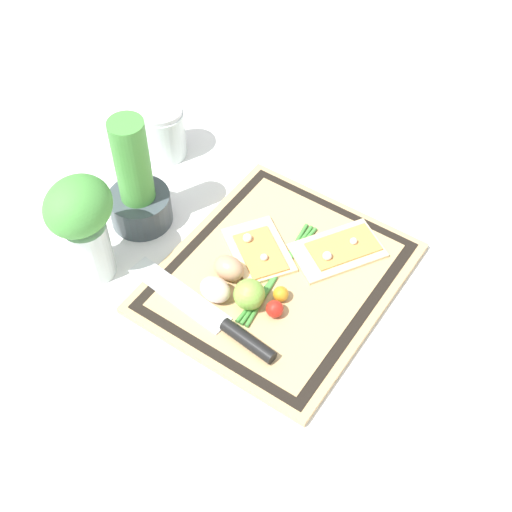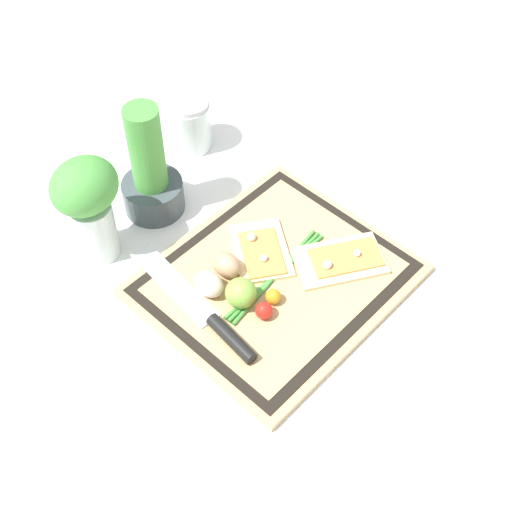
% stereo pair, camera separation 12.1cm
% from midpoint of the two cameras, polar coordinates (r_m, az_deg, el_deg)
% --- Properties ---
extents(ground_plane, '(6.00, 6.00, 0.00)m').
position_cam_midpoint_polar(ground_plane, '(1.22, -1.07, -2.09)').
color(ground_plane, white).
extents(cutting_board, '(0.42, 0.36, 0.02)m').
position_cam_midpoint_polar(cutting_board, '(1.21, -1.07, -1.87)').
color(cutting_board, tan).
rests_on(cutting_board, ground_plane).
extents(pizza_slice_near, '(0.18, 0.16, 0.02)m').
position_cam_midpoint_polar(pizza_slice_near, '(1.23, 3.87, 0.32)').
color(pizza_slice_near, beige).
rests_on(pizza_slice_near, cutting_board).
extents(pizza_slice_far, '(0.15, 0.16, 0.02)m').
position_cam_midpoint_polar(pizza_slice_far, '(1.23, -2.60, 0.27)').
color(pizza_slice_far, beige).
rests_on(pizza_slice_far, cutting_board).
extents(knife, '(0.06, 0.30, 0.02)m').
position_cam_midpoint_polar(knife, '(1.14, -5.61, -5.69)').
color(knife, silver).
rests_on(knife, cutting_board).
extents(egg_brown, '(0.04, 0.05, 0.04)m').
position_cam_midpoint_polar(egg_brown, '(1.19, -5.10, -1.16)').
color(egg_brown, tan).
rests_on(egg_brown, cutting_board).
extents(egg_pink, '(0.04, 0.05, 0.04)m').
position_cam_midpoint_polar(egg_pink, '(1.17, -6.26, -2.87)').
color(egg_pink, beige).
rests_on(egg_pink, cutting_board).
extents(lime, '(0.05, 0.05, 0.05)m').
position_cam_midpoint_polar(lime, '(1.15, -3.55, -3.27)').
color(lime, '#7FB742').
rests_on(lime, cutting_board).
extents(cherry_tomato_red, '(0.03, 0.03, 0.03)m').
position_cam_midpoint_polar(cherry_tomato_red, '(1.15, -1.52, -4.44)').
color(cherry_tomato_red, red).
rests_on(cherry_tomato_red, cutting_board).
extents(cherry_tomato_yellow, '(0.03, 0.03, 0.03)m').
position_cam_midpoint_polar(cherry_tomato_yellow, '(1.16, -0.97, -3.25)').
color(cherry_tomato_yellow, orange).
rests_on(cherry_tomato_yellow, cutting_board).
extents(scallion_bunch, '(0.24, 0.04, 0.01)m').
position_cam_midpoint_polar(scallion_bunch, '(1.20, -1.07, -1.54)').
color(scallion_bunch, '#47933D').
rests_on(scallion_bunch, cutting_board).
extents(herb_pot, '(0.11, 0.11, 0.23)m').
position_cam_midpoint_polar(herb_pot, '(1.28, -12.20, 5.13)').
color(herb_pot, '#3D474C').
rests_on(herb_pot, ground_plane).
extents(sauce_jar, '(0.09, 0.09, 0.11)m').
position_cam_midpoint_polar(sauce_jar, '(1.42, -9.85, 9.43)').
color(sauce_jar, silver).
rests_on(sauce_jar, ground_plane).
extents(herb_glass, '(0.12, 0.10, 0.21)m').
position_cam_midpoint_polar(herb_glass, '(1.18, -16.59, 2.45)').
color(herb_glass, silver).
rests_on(herb_glass, ground_plane).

